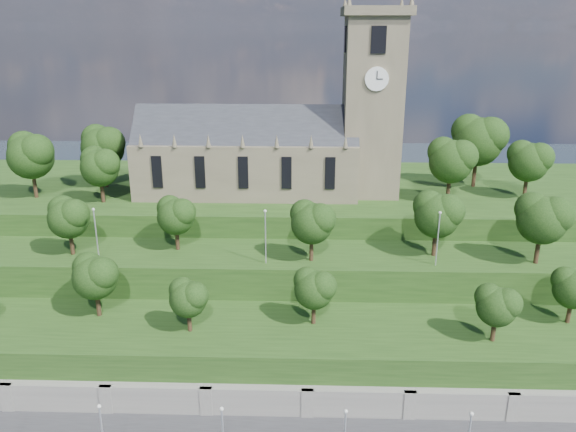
{
  "coord_description": "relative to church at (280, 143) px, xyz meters",
  "views": [
    {
      "loc": [
        4.53,
        -35.17,
        38.61
      ],
      "look_at": [
        2.51,
        30.0,
        16.57
      ],
      "focal_mm": 35.0,
      "sensor_mm": 36.0,
      "label": 1
    }
  ],
  "objects": [
    {
      "name": "retaining_wall",
      "position": [
        -0.79,
        -34.01,
        -20.02
      ],
      "size": [
        160.0,
        2.1,
        5.0
      ],
      "color": "slate",
      "rests_on": "ground"
    },
    {
      "name": "embankment_lower",
      "position": [
        -0.79,
        -27.98,
        -18.52
      ],
      "size": [
        160.0,
        12.0,
        8.0
      ],
      "primitive_type": "cube",
      "color": "#1E3B13",
      "rests_on": "ground"
    },
    {
      "name": "embankment_upper",
      "position": [
        -0.79,
        -16.98,
        -16.52
      ],
      "size": [
        160.0,
        10.0,
        12.0
      ],
      "primitive_type": "cube",
      "color": "#1E3B13",
      "rests_on": "ground"
    },
    {
      "name": "hilltop",
      "position": [
        -0.79,
        4.02,
        -15.02
      ],
      "size": [
        160.0,
        32.0,
        15.0
      ],
      "primitive_type": "cube",
      "color": "#1E3B13",
      "rests_on": "ground"
    },
    {
      "name": "church",
      "position": [
        0.0,
        0.0,
        0.0
      ],
      "size": [
        38.6,
        12.35,
        27.6
      ],
      "color": "brown",
      "rests_on": "hilltop"
    },
    {
      "name": "trees_lower",
      "position": [
        -0.18,
        -27.66,
        -10.17
      ],
      "size": [
        68.79,
        8.5,
        7.3
      ],
      "color": "black",
      "rests_on": "embankment_lower"
    },
    {
      "name": "trees_upper",
      "position": [
        7.92,
        -17.91,
        -5.22
      ],
      "size": [
        61.87,
        8.17,
        8.54
      ],
      "color": "black",
      "rests_on": "embankment_upper"
    },
    {
      "name": "trees_hilltop",
      "position": [
        2.6,
        -0.67,
        -0.97
      ],
      "size": [
        77.61,
        16.38,
        11.12
      ],
      "color": "black",
      "rests_on": "hilltop"
    },
    {
      "name": "lamp_posts_upper",
      "position": [
        -0.79,
        -19.98,
        -6.6
      ],
      "size": [
        40.36,
        0.36,
        6.68
      ],
      "color": "#B2B2B7",
      "rests_on": "embankment_upper"
    }
  ]
}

